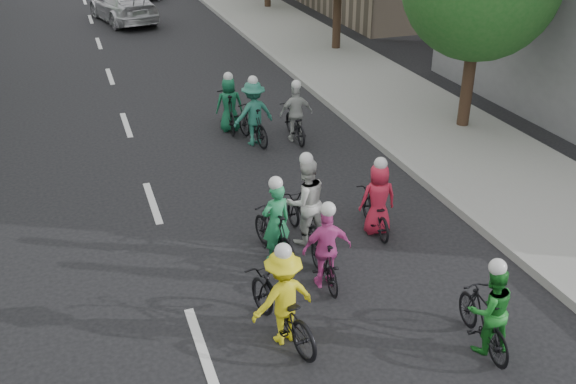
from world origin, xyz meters
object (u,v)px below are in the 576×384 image
cyclist_3 (326,254)px  cyclist_5 (275,229)px  cyclist_6 (305,209)px  cyclist_7 (253,118)px  cyclist_8 (295,119)px  cyclist_1 (487,314)px  cyclist_2 (282,303)px  cyclist_4 (376,206)px  follow_car_lead (123,6)px  cyclist_9 (229,108)px

cyclist_3 → cyclist_5: 1.23m
cyclist_5 → cyclist_6: size_ratio=0.90×
cyclist_6 → cyclist_7: cyclist_6 is taller
cyclist_3 → cyclist_8: 6.68m
cyclist_1 → cyclist_8: (0.12, 8.78, -0.03)m
cyclist_1 → cyclist_8: cyclist_8 is taller
cyclist_2 → cyclist_8: 8.12m
cyclist_3 → cyclist_5: bearing=-59.3°
cyclist_5 → cyclist_7: cyclist_7 is taller
cyclist_6 → cyclist_4: bearing=170.8°
cyclist_4 → cyclist_8: (0.12, 5.08, 0.01)m
cyclist_4 → follow_car_lead: 21.69m
cyclist_1 → cyclist_6: cyclist_6 is taller
cyclist_2 → cyclist_6: cyclist_6 is taller
cyclist_2 → cyclist_7: (1.80, 7.68, 0.09)m
cyclist_3 → cyclist_6: cyclist_6 is taller
cyclist_5 → cyclist_9: (0.84, 6.63, 0.04)m
cyclist_9 → follow_car_lead: size_ratio=0.35×
cyclist_9 → cyclist_7: bearing=112.3°
cyclist_2 → cyclist_8: (2.92, 7.57, -0.06)m
cyclist_2 → cyclist_9: 8.96m
cyclist_4 → cyclist_5: cyclist_5 is taller
cyclist_6 → cyclist_7: (0.46, 5.06, 0.04)m
cyclist_1 → cyclist_5: cyclist_5 is taller
cyclist_2 → cyclist_6: size_ratio=1.09×
cyclist_1 → cyclist_9: 10.14m
cyclist_9 → follow_car_lead: bearing=-80.0°
cyclist_3 → cyclist_9: 7.73m
cyclist_5 → follow_car_lead: (-0.36, 21.81, 0.16)m
cyclist_6 → cyclist_2: bearing=58.4°
cyclist_2 → cyclist_3: cyclist_2 is taller
cyclist_8 → cyclist_5: bearing=69.8°
cyclist_3 → cyclist_9: cyclist_9 is taller
cyclist_1 → cyclist_8: bearing=-84.4°
cyclist_1 → cyclist_5: (-2.19, 3.42, -0.01)m
cyclist_2 → cyclist_1: bearing=145.1°
cyclist_2 → cyclist_6: bearing=-128.8°
cyclist_7 → follow_car_lead: bearing=-94.9°
cyclist_1 → cyclist_7: bearing=-77.1°
cyclist_4 → cyclist_5: 2.21m
cyclist_5 → cyclist_6: bearing=-161.6°
cyclist_3 → cyclist_5: (-0.56, 1.10, -0.00)m
cyclist_8 → follow_car_lead: 16.67m
cyclist_6 → cyclist_8: (1.58, 4.96, -0.11)m
cyclist_5 → cyclist_8: bearing=-123.3°
cyclist_7 → cyclist_1: bearing=86.2°
cyclist_8 → cyclist_2: bearing=72.0°
cyclist_8 → cyclist_7: bearing=-2.1°
cyclist_4 → cyclist_7: size_ratio=0.88×
cyclist_1 → cyclist_4: 3.70m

